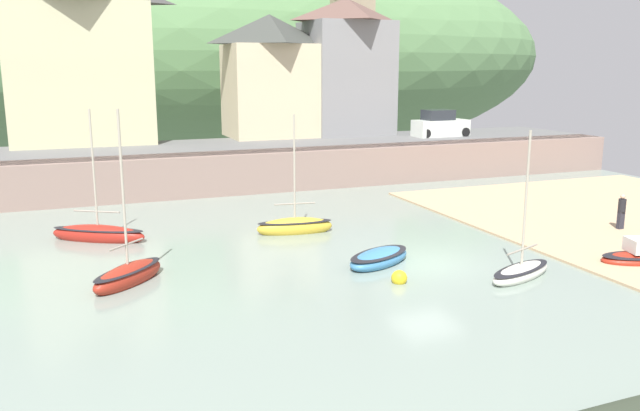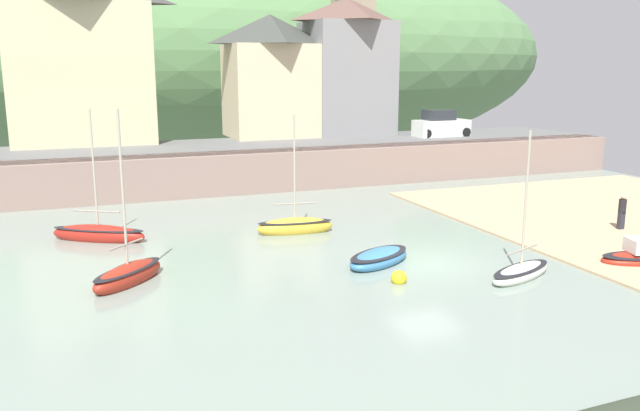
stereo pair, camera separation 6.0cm
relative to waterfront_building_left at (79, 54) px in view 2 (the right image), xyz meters
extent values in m
cube|color=gray|center=(11.47, -25.20, -8.25)|extent=(48.00, 40.00, 0.06)
cube|color=gray|center=(11.47, -8.20, -7.02)|extent=(48.00, 2.40, 2.40)
cube|color=#606060|center=(11.47, -4.50, -5.87)|extent=(48.00, 9.00, 0.10)
ellipsoid|color=#598450|center=(17.24, 30.00, 0.53)|extent=(80.00, 44.00, 25.00)
cube|color=beige|center=(0.00, 0.00, -1.26)|extent=(8.89, 5.08, 9.11)
cube|color=beige|center=(12.96, 0.00, -2.52)|extent=(6.21, 5.21, 6.60)
pyramid|color=#3D403B|center=(12.96, 0.00, 1.82)|extent=(6.51, 5.51, 2.08)
cube|color=gray|center=(18.93, 0.00, -1.66)|extent=(6.02, 5.63, 8.31)
pyramid|color=brown|center=(18.93, 0.00, 3.35)|extent=(6.32, 5.93, 1.70)
cube|color=tan|center=(21.20, 4.00, -0.59)|extent=(2.80, 2.80, 10.46)
ellipsoid|color=#9E291A|center=(0.57, -23.38, -7.97)|extent=(3.06, 3.04, 0.91)
ellipsoid|color=black|center=(0.57, -23.38, -7.72)|extent=(3.00, 2.98, 0.12)
cylinder|color=#B2A893|center=(0.57, -23.38, -4.84)|extent=(0.09, 0.09, 5.34)
cylinder|color=gray|center=(0.57, -23.38, -6.81)|extent=(1.26, 1.25, 0.07)
ellipsoid|color=gold|center=(8.29, -18.83, -7.96)|extent=(3.58, 1.41, 0.93)
ellipsoid|color=black|center=(8.29, -18.83, -7.71)|extent=(3.51, 1.38, 0.12)
cylinder|color=#B2A893|center=(8.29, -18.83, -5.17)|extent=(0.09, 0.09, 4.65)
cylinder|color=gray|center=(8.29, -18.83, -6.86)|extent=(1.85, 0.31, 0.07)
ellipsoid|color=silver|center=(13.75, -27.85, -8.05)|extent=(3.43, 2.13, 0.63)
ellipsoid|color=black|center=(13.75, -27.85, -7.87)|extent=(3.36, 2.09, 0.12)
cylinder|color=#B2A893|center=(13.75, -27.85, -5.33)|extent=(0.09, 0.09, 4.80)
cylinder|color=gray|center=(13.75, -27.85, -7.16)|extent=(1.87, 0.79, 0.07)
ellipsoid|color=teal|center=(9.76, -24.48, -8.02)|extent=(3.47, 2.73, 0.73)
ellipsoid|color=black|center=(9.76, -24.48, -7.82)|extent=(3.40, 2.68, 0.12)
ellipsoid|color=#A02218|center=(-0.12, -17.00, -7.97)|extent=(4.16, 3.08, 0.91)
ellipsoid|color=black|center=(-0.12, -17.00, -7.72)|extent=(4.08, 3.02, 0.12)
cylinder|color=#B2A893|center=(-0.12, -17.00, -5.02)|extent=(0.09, 0.09, 4.99)
cylinder|color=gray|center=(-0.12, -17.00, -6.92)|extent=(1.86, 1.18, 0.07)
cube|color=silver|center=(24.63, -4.50, -5.22)|extent=(4.16, 1.84, 1.20)
cube|color=#282D33|center=(24.38, -4.50, -4.27)|extent=(2.15, 1.57, 0.80)
cylinder|color=black|center=(26.28, -3.70, -5.50)|extent=(0.64, 0.22, 0.64)
cylinder|color=black|center=(26.28, -5.30, -5.50)|extent=(0.64, 0.22, 0.64)
cylinder|color=black|center=(22.98, -3.70, -5.50)|extent=(0.64, 0.22, 0.64)
cylinder|color=black|center=(22.98, -5.30, -5.50)|extent=(0.64, 0.22, 0.64)
cube|color=#282833|center=(22.40, -23.91, -7.71)|extent=(0.28, 0.20, 0.82)
cylinder|color=black|center=(22.40, -23.91, -7.01)|extent=(0.34, 0.34, 0.58)
sphere|color=#D1A889|center=(22.40, -23.91, -6.61)|extent=(0.22, 0.22, 0.22)
sphere|color=yellow|center=(9.42, -26.75, -8.05)|extent=(0.57, 0.57, 0.57)
camera|label=1|loc=(-1.01, -45.92, -0.82)|focal=36.39mm
camera|label=2|loc=(-0.95, -45.94, -0.82)|focal=36.39mm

